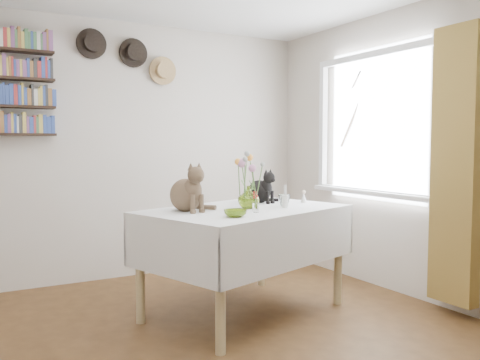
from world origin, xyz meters
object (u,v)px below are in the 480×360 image
black_cat (259,185)px  flower_vase (249,197)px  dining_table (245,234)px  tabby_cat (185,186)px

black_cat → flower_vase: size_ratio=1.69×
dining_table → tabby_cat: (-0.46, 0.08, 0.39)m
flower_vase → tabby_cat: bearing=169.0°
dining_table → flower_vase: flower_vase is taller
dining_table → black_cat: black_cat is taller
dining_table → black_cat: bearing=42.5°
tabby_cat → flower_vase: bearing=-21.8°
flower_vase → black_cat: bearing=46.6°
black_cat → flower_vase: black_cat is taller
black_cat → tabby_cat: bearing=176.1°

